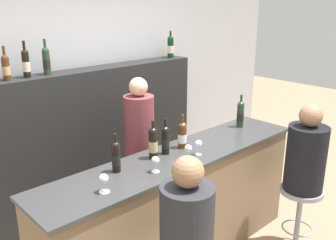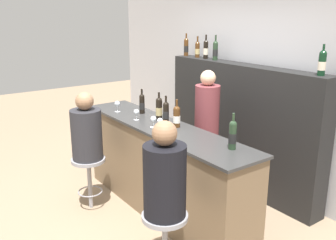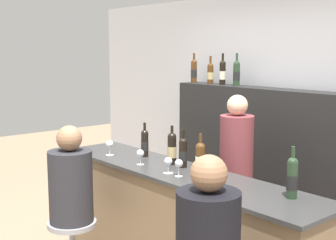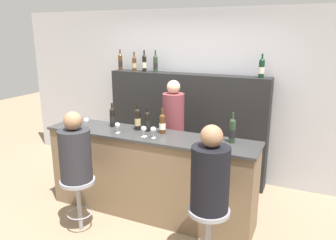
# 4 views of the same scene
# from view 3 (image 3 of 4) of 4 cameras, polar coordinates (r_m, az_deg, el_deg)

# --- Properties ---
(wall_back) EXTENTS (6.40, 0.05, 2.60)m
(wall_back) POSITION_cam_3_polar(r_m,az_deg,el_deg) (4.79, 14.69, -0.31)
(wall_back) COLOR #B2B2B7
(wall_back) RESTS_ON ground_plane
(bar_counter) EXTENTS (2.66, 0.56, 1.06)m
(bar_counter) POSITION_cam_3_polar(r_m,az_deg,el_deg) (3.92, 1.28, -13.71)
(bar_counter) COLOR brown
(bar_counter) RESTS_ON ground_plane
(back_bar_cabinet) EXTENTS (2.49, 0.28, 1.65)m
(back_bar_cabinet) POSITION_cam_3_polar(r_m,az_deg,el_deg) (4.71, 12.88, -6.32)
(back_bar_cabinet) COLOR black
(back_bar_cabinet) RESTS_ON ground_plane
(wine_bottle_counter_0) EXTENTS (0.07, 0.07, 0.31)m
(wine_bottle_counter_0) POSITION_cam_3_polar(r_m,az_deg,el_deg) (4.22, -2.85, -2.78)
(wine_bottle_counter_0) COLOR black
(wine_bottle_counter_0) RESTS_ON bar_counter
(wine_bottle_counter_1) EXTENTS (0.08, 0.08, 0.33)m
(wine_bottle_counter_1) POSITION_cam_3_polar(r_m,az_deg,el_deg) (3.93, 0.48, -3.44)
(wine_bottle_counter_1) COLOR black
(wine_bottle_counter_1) RESTS_ON bar_counter
(wine_bottle_counter_2) EXTENTS (0.07, 0.07, 0.32)m
(wine_bottle_counter_2) POSITION_cam_3_polar(r_m,az_deg,el_deg) (3.83, 1.84, -3.94)
(wine_bottle_counter_2) COLOR black
(wine_bottle_counter_2) RESTS_ON bar_counter
(wine_bottle_counter_3) EXTENTS (0.08, 0.08, 0.31)m
(wine_bottle_counter_3) POSITION_cam_3_polar(r_m,az_deg,el_deg) (3.69, 3.96, -4.53)
(wine_bottle_counter_3) COLOR #4C2D14
(wine_bottle_counter_3) RESTS_ON bar_counter
(wine_bottle_counter_4) EXTENTS (0.07, 0.07, 0.34)m
(wine_bottle_counter_4) POSITION_cam_3_polar(r_m,az_deg,el_deg) (3.15, 14.90, -6.75)
(wine_bottle_counter_4) COLOR #233823
(wine_bottle_counter_4) RESTS_ON bar_counter
(wine_bottle_backbar_0) EXTENTS (0.07, 0.07, 0.33)m
(wine_bottle_backbar_0) POSITION_cam_3_polar(r_m,az_deg,el_deg) (5.33, 3.18, 6.03)
(wine_bottle_backbar_0) COLOR #4C2D14
(wine_bottle_backbar_0) RESTS_ON back_bar_cabinet
(wine_bottle_backbar_1) EXTENTS (0.07, 0.07, 0.30)m
(wine_bottle_backbar_1) POSITION_cam_3_polar(r_m,az_deg,el_deg) (5.15, 5.19, 5.73)
(wine_bottle_backbar_1) COLOR #4C2D14
(wine_bottle_backbar_1) RESTS_ON back_bar_cabinet
(wine_bottle_backbar_2) EXTENTS (0.07, 0.07, 0.33)m
(wine_bottle_backbar_2) POSITION_cam_3_polar(r_m,az_deg,el_deg) (5.02, 6.67, 5.81)
(wine_bottle_backbar_2) COLOR black
(wine_bottle_backbar_2) RESTS_ON back_bar_cabinet
(wine_bottle_backbar_3) EXTENTS (0.07, 0.07, 0.34)m
(wine_bottle_backbar_3) POSITION_cam_3_polar(r_m,az_deg,el_deg) (4.89, 8.36, 5.71)
(wine_bottle_backbar_3) COLOR #233823
(wine_bottle_backbar_3) RESTS_ON back_bar_cabinet
(wine_glass_0) EXTENTS (0.07, 0.07, 0.14)m
(wine_glass_0) POSITION_cam_3_polar(r_m,az_deg,el_deg) (4.31, -7.14, -3.01)
(wine_glass_0) COLOR silver
(wine_glass_0) RESTS_ON bar_counter
(wine_glass_1) EXTENTS (0.06, 0.06, 0.13)m
(wine_glass_1) POSITION_cam_3_polar(r_m,az_deg,el_deg) (3.93, -3.39, -4.16)
(wine_glass_1) COLOR silver
(wine_glass_1) RESTS_ON bar_counter
(wine_glass_2) EXTENTS (0.08, 0.08, 0.13)m
(wine_glass_2) POSITION_cam_3_polar(r_m,az_deg,el_deg) (3.65, 0.06, -5.18)
(wine_glass_2) COLOR silver
(wine_glass_2) RESTS_ON bar_counter
(wine_glass_3) EXTENTS (0.06, 0.06, 0.13)m
(wine_glass_3) POSITION_cam_3_polar(r_m,az_deg,el_deg) (3.56, 1.33, -5.39)
(wine_glass_3) COLOR silver
(wine_glass_3) RESTS_ON bar_counter
(bar_stool_left) EXTENTS (0.40, 0.40, 0.63)m
(bar_stool_left) POSITION_cam_3_polar(r_m,az_deg,el_deg) (4.02, -11.58, -13.77)
(bar_stool_left) COLOR gray
(bar_stool_left) RESTS_ON ground_plane
(guest_seated_left) EXTENTS (0.35, 0.35, 0.79)m
(guest_seated_left) POSITION_cam_3_polar(r_m,az_deg,el_deg) (3.86, -11.79, -7.35)
(guest_seated_left) COLOR #28282D
(guest_seated_left) RESTS_ON bar_stool_left
(guest_seated_right) EXTENTS (0.36, 0.36, 0.82)m
(guest_seated_right) POSITION_cam_3_polar(r_m,az_deg,el_deg) (2.67, 4.90, -14.23)
(guest_seated_right) COLOR black
(guest_seated_right) RESTS_ON bar_stool_right
(bartender) EXTENTS (0.29, 0.29, 1.64)m
(bartender) POSITION_cam_3_polar(r_m,az_deg,el_deg) (4.21, 8.23, -8.84)
(bartender) COLOR brown
(bartender) RESTS_ON ground_plane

